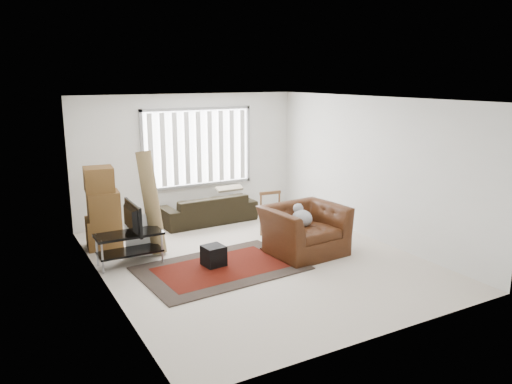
{
  "coord_description": "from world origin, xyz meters",
  "views": [
    {
      "loc": [
        -3.93,
        -7.04,
        3.05
      ],
      "look_at": [
        0.27,
        0.49,
        1.05
      ],
      "focal_mm": 35.0,
      "sensor_mm": 36.0,
      "label": 1
    }
  ],
  "objects_px": {
    "moving_boxes": "(103,211)",
    "armchair": "(304,227)",
    "sofa": "(208,204)",
    "tv_stand": "(129,242)",
    "side_chair": "(274,213)"
  },
  "relations": [
    {
      "from": "moving_boxes",
      "to": "armchair",
      "type": "bearing_deg",
      "value": -34.26
    },
    {
      "from": "moving_boxes",
      "to": "sofa",
      "type": "distance_m",
      "value": 2.39
    },
    {
      "from": "tv_stand",
      "to": "moving_boxes",
      "type": "bearing_deg",
      "value": 99.17
    },
    {
      "from": "tv_stand",
      "to": "sofa",
      "type": "distance_m",
      "value": 2.68
    },
    {
      "from": "tv_stand",
      "to": "side_chair",
      "type": "bearing_deg",
      "value": 1.53
    },
    {
      "from": "sofa",
      "to": "side_chair",
      "type": "height_order",
      "value": "side_chair"
    },
    {
      "from": "tv_stand",
      "to": "sofa",
      "type": "height_order",
      "value": "sofa"
    },
    {
      "from": "tv_stand",
      "to": "sofa",
      "type": "bearing_deg",
      "value": 37.41
    },
    {
      "from": "tv_stand",
      "to": "armchair",
      "type": "relative_size",
      "value": 0.78
    },
    {
      "from": "moving_boxes",
      "to": "tv_stand",
      "type": "bearing_deg",
      "value": -80.83
    },
    {
      "from": "sofa",
      "to": "side_chair",
      "type": "distance_m",
      "value": 1.71
    },
    {
      "from": "sofa",
      "to": "armchair",
      "type": "xyz_separation_m",
      "value": [
        0.7,
        -2.59,
        0.1
      ]
    },
    {
      "from": "moving_boxes",
      "to": "side_chair",
      "type": "bearing_deg",
      "value": -18.47
    },
    {
      "from": "tv_stand",
      "to": "moving_boxes",
      "type": "xyz_separation_m",
      "value": [
        -0.17,
        1.08,
        0.3
      ]
    },
    {
      "from": "sofa",
      "to": "armchair",
      "type": "distance_m",
      "value": 2.69
    }
  ]
}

